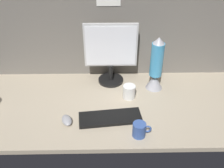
# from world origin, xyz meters

# --- Properties ---
(ground_plane) EXTENTS (1.80, 0.80, 0.03)m
(ground_plane) POSITION_xyz_m (0.00, 0.00, -0.01)
(ground_plane) COLOR tan
(cubicle_wall_back) EXTENTS (1.80, 0.06, 0.77)m
(cubicle_wall_back) POSITION_xyz_m (-0.00, 0.37, 0.38)
(cubicle_wall_back) COLOR slate
(cubicle_wall_back) RESTS_ON ground_plane
(monitor) EXTENTS (0.36, 0.18, 0.43)m
(monitor) POSITION_xyz_m (0.00, 0.25, 0.23)
(monitor) COLOR black
(monitor) RESTS_ON ground_plane
(keyboard) EXTENTS (0.38, 0.17, 0.02)m
(keyboard) POSITION_xyz_m (-0.01, -0.17, 0.01)
(keyboard) COLOR black
(keyboard) RESTS_ON ground_plane
(mouse) EXTENTS (0.09, 0.11, 0.03)m
(mouse) POSITION_xyz_m (-0.26, -0.19, 0.02)
(mouse) COLOR #99999E
(mouse) RESTS_ON ground_plane
(mug_ceramic_blue) EXTENTS (0.10, 0.07, 0.09)m
(mug_ceramic_blue) POSITION_xyz_m (0.15, -0.30, 0.04)
(mug_ceramic_blue) COLOR #38569E
(mug_ceramic_blue) RESTS_ON ground_plane
(mug_ceramic_white) EXTENTS (0.08, 0.08, 0.09)m
(mug_ceramic_white) POSITION_xyz_m (0.12, 0.05, 0.05)
(mug_ceramic_white) COLOR white
(mug_ceramic_white) RESTS_ON ground_plane
(lava_lamp) EXTENTS (0.12, 0.12, 0.38)m
(lava_lamp) POSITION_xyz_m (0.30, 0.16, 0.16)
(lava_lamp) COLOR #A5A5AD
(lava_lamp) RESTS_ON ground_plane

